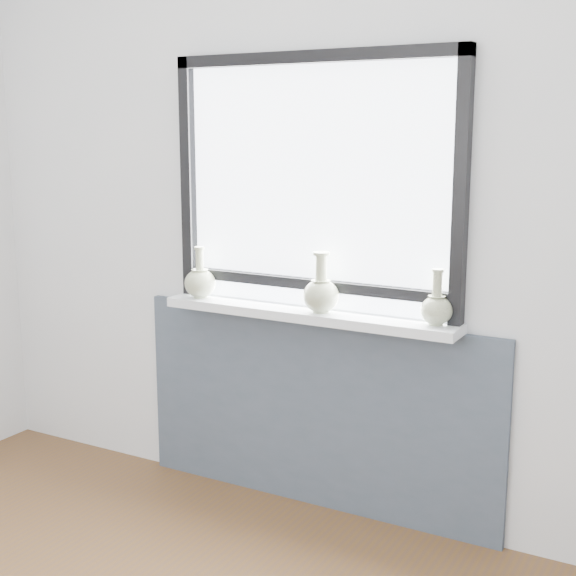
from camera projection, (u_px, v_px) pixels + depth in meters
The scene contains 7 objects.
back_wall at pixel (318, 212), 3.36m from camera, with size 3.60×0.02×2.60m, color silver.
apron_panel at pixel (314, 411), 3.50m from camera, with size 1.70×0.03×0.86m, color #444D5E.
windowsill at pixel (307, 314), 3.35m from camera, with size 1.32×0.18×0.04m, color white.
window at pixel (314, 179), 3.30m from camera, with size 1.30×0.06×1.05m.
vase_a at pixel (200, 282), 3.58m from camera, with size 0.14×0.14×0.23m.
vase_b at pixel (321, 293), 3.28m from camera, with size 0.15×0.15×0.25m.
vase_c at pixel (436, 307), 3.08m from camera, with size 0.12×0.12×0.22m.
Camera 1 is at (1.52, -1.18, 1.64)m, focal length 50.00 mm.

